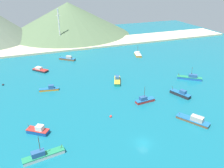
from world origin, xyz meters
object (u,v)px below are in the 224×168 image
(fishing_boat_1, at_px, (194,120))
(fishing_boat_4, at_px, (50,89))
(radio_tower, at_px, (59,27))
(fishing_boat_8, at_px, (38,130))
(fishing_boat_6, at_px, (43,155))
(buoy_0, at_px, (3,85))
(fishing_boat_2, at_px, (68,59))
(buoy_1, at_px, (111,116))
(fishing_boat_7, at_px, (40,70))
(fishing_boat_9, at_px, (181,94))
(fishing_boat_11, at_px, (190,78))
(fishing_boat_10, at_px, (117,80))
(fishing_boat_3, at_px, (145,100))
(fishing_boat_0, at_px, (138,54))

(fishing_boat_1, bearing_deg, fishing_boat_4, 135.08)
(fishing_boat_1, xyz_separation_m, radio_tower, (-24.55, 109.33, 11.64))
(fishing_boat_1, distance_m, fishing_boat_8, 49.68)
(fishing_boat_6, xyz_separation_m, radio_tower, (23.57, 108.69, 11.58))
(fishing_boat_1, xyz_separation_m, buoy_0, (-59.55, 53.48, -0.68))
(fishing_boat_2, height_order, buoy_0, fishing_boat_2)
(fishing_boat_8, xyz_separation_m, buoy_1, (23.78, 0.48, -0.81))
(buoy_1, bearing_deg, fishing_boat_7, 109.27)
(fishing_boat_8, bearing_deg, fishing_boat_4, 76.15)
(fishing_boat_4, height_order, buoy_1, fishing_boat_4)
(fishing_boat_9, xyz_separation_m, radio_tower, (-31.74, 92.23, 11.55))
(fishing_boat_1, bearing_deg, fishing_boat_11, 53.91)
(fishing_boat_10, bearing_deg, fishing_boat_6, -134.11)
(fishing_boat_7, relative_size, fishing_boat_9, 0.90)
(fishing_boat_3, distance_m, fishing_boat_6, 42.92)
(fishing_boat_2, distance_m, buoy_0, 40.80)
(fishing_boat_9, bearing_deg, buoy_0, 151.40)
(fishing_boat_1, distance_m, buoy_0, 80.04)
(fishing_boat_7, height_order, buoy_1, fishing_boat_7)
(buoy_0, bearing_deg, fishing_boat_8, -74.58)
(fishing_boat_1, xyz_separation_m, fishing_boat_9, (7.18, 17.10, 0.09))
(buoy_0, bearing_deg, fishing_boat_0, 12.64)
(fishing_boat_9, bearing_deg, buoy_1, -172.02)
(fishing_boat_7, bearing_deg, fishing_boat_4, -86.22)
(fishing_boat_7, bearing_deg, fishing_boat_0, 5.19)
(fishing_boat_2, relative_size, fishing_boat_7, 1.10)
(fishing_boat_4, xyz_separation_m, fishing_boat_10, (29.61, -2.51, 0.15))
(fishing_boat_4, distance_m, fishing_boat_9, 53.83)
(fishing_boat_4, bearing_deg, fishing_boat_10, -4.84)
(fishing_boat_0, relative_size, buoy_1, 9.56)
(fishing_boat_1, height_order, radio_tower, radio_tower)
(fishing_boat_7, xyz_separation_m, fishing_boat_8, (-5.51, -52.75, 0.22))
(buoy_0, bearing_deg, buoy_1, -49.24)
(fishing_boat_9, distance_m, fishing_boat_10, 28.36)
(fishing_boat_1, xyz_separation_m, fishing_boat_4, (-41.07, 40.96, -0.10))
(fishing_boat_7, distance_m, fishing_boat_11, 73.25)
(fishing_boat_2, xyz_separation_m, fishing_boat_8, (-21.93, -64.82, 0.10))
(fishing_boat_8, height_order, buoy_1, fishing_boat_8)
(fishing_boat_9, bearing_deg, fishing_boat_0, 81.78)
(radio_tower, bearing_deg, fishing_boat_0, -44.83)
(fishing_boat_1, relative_size, fishing_boat_3, 1.36)
(fishing_boat_2, bearing_deg, fishing_boat_3, -73.57)
(fishing_boat_2, relative_size, fishing_boat_6, 0.79)
(fishing_boat_4, relative_size, fishing_boat_8, 1.18)
(fishing_boat_2, bearing_deg, fishing_boat_6, -106.00)
(fishing_boat_1, relative_size, fishing_boat_2, 1.21)
(fishing_boat_2, relative_size, fishing_boat_3, 1.12)
(fishing_boat_2, height_order, fishing_boat_6, fishing_boat_6)
(fishing_boat_8, height_order, fishing_boat_11, fishing_boat_11)
(fishing_boat_7, distance_m, buoy_1, 55.37)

